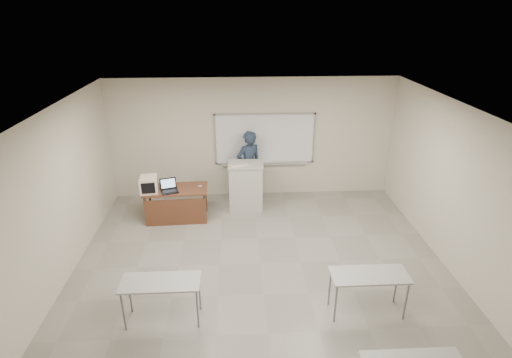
{
  "coord_description": "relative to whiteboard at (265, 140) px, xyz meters",
  "views": [
    {
      "loc": [
        -0.42,
        -5.44,
        4.55
      ],
      "look_at": [
        -0.01,
        2.2,
        1.19
      ],
      "focal_mm": 28.0,
      "sensor_mm": 36.0,
      "label": 1
    }
  ],
  "objects": [
    {
      "name": "instructor_desk",
      "position": [
        -2.1,
        -1.3,
        -0.94
      ],
      "size": [
        1.42,
        0.71,
        0.75
      ],
      "rotation": [
        0.0,
        0.0,
        0.04
      ],
      "color": "brown",
      "rests_on": "floor"
    },
    {
      "name": "keyboard",
      "position": [
        -0.65,
        -0.89,
        -0.31
      ],
      "size": [
        0.46,
        0.26,
        0.02
      ],
      "primitive_type": "cube",
      "rotation": [
        0.0,
        0.0,
        0.29
      ],
      "color": "beige",
      "rests_on": "podium"
    },
    {
      "name": "floor",
      "position": [
        -0.3,
        -3.97,
        -1.49
      ],
      "size": [
        7.0,
        8.0,
        0.01
      ],
      "primitive_type": "cube",
      "color": "gray",
      "rests_on": "ground"
    },
    {
      "name": "presenter",
      "position": [
        -0.41,
        -0.26,
        -0.59
      ],
      "size": [
        0.77,
        0.67,
        1.79
      ],
      "primitive_type": "imported",
      "rotation": [
        0.0,
        0.0,
        3.59
      ],
      "color": "black",
      "rests_on": "floor"
    },
    {
      "name": "laptop",
      "position": [
        -2.2,
        -1.31,
        -0.67
      ],
      "size": [
        0.36,
        0.33,
        0.26
      ],
      "rotation": [
        0.0,
        0.0,
        0.3
      ],
      "color": "black",
      "rests_on": "instructor_desk"
    },
    {
      "name": "student_desks",
      "position": [
        -0.3,
        -5.32,
        -0.81
      ],
      "size": [
        4.4,
        2.2,
        0.73
      ],
      "color": "#AEAFA9",
      "rests_on": "floor"
    },
    {
      "name": "podium",
      "position": [
        -0.5,
        -0.77,
        -0.9
      ],
      "size": [
        0.82,
        0.59,
        1.15
      ],
      "rotation": [
        0.0,
        0.0,
        -0.03
      ],
      "color": "beige",
      "rests_on": "floor"
    },
    {
      "name": "crt_monitor",
      "position": [
        -2.65,
        -1.31,
        -0.56
      ],
      "size": [
        0.38,
        0.43,
        0.36
      ],
      "rotation": [
        0.0,
        0.0,
        0.11
      ],
      "color": "beige",
      "rests_on": "instructor_desk"
    },
    {
      "name": "mouse",
      "position": [
        -1.55,
        -1.14,
        -0.71
      ],
      "size": [
        0.11,
        0.09,
        0.04
      ],
      "primitive_type": "ellipsoid",
      "rotation": [
        0.0,
        0.0,
        -0.28
      ],
      "color": "#A0A0A6",
      "rests_on": "instructor_desk"
    },
    {
      "name": "whiteboard",
      "position": [
        0.0,
        0.0,
        0.0
      ],
      "size": [
        2.48,
        0.1,
        1.31
      ],
      "color": "white",
      "rests_on": "floor"
    }
  ]
}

